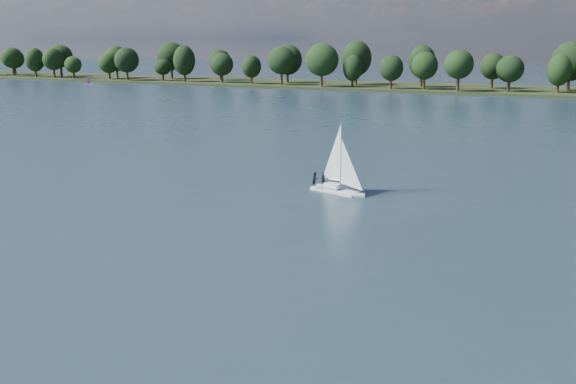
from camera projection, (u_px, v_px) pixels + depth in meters
name	position (u px, v px, depth m)	size (l,w,h in m)	color
ground	(451.00, 138.00, 112.92)	(700.00, 700.00, 0.00)	#233342
far_shore	(512.00, 91.00, 212.40)	(660.00, 40.00, 1.50)	black
sailboat	(336.00, 172.00, 72.62)	(6.69, 3.64, 8.49)	white
dinghy_pink	(90.00, 83.00, 240.29)	(2.47, 2.22, 3.84)	silver
pontoon	(93.00, 81.00, 260.70)	(4.00, 2.00, 0.50)	#5A5C5F
treeline	(477.00, 66.00, 211.83)	(563.03, 74.16, 17.42)	black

